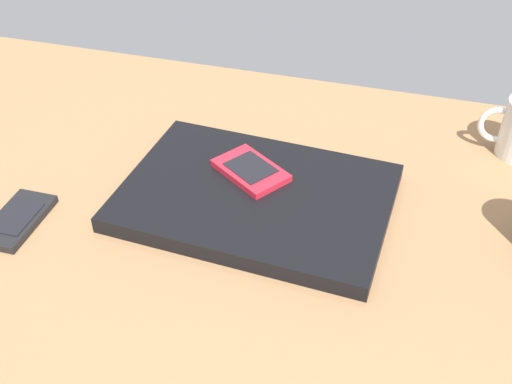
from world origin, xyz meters
TOP-DOWN VIEW (x-y plane):
  - desk_surface at (0.00, 0.00)cm, footprint 120.00×80.00cm
  - laptop_closed at (-4.89, -3.52)cm, footprint 36.64×26.74cm
  - cell_phone_on_laptop at (-3.09, -7.02)cm, footprint 11.93×10.93cm
  - cell_phone_on_desk at (23.73, 9.04)cm, footprint 5.83×10.84cm

SIDE VIEW (x-z plane):
  - desk_surface at x=0.00cm, z-range 0.00..3.00cm
  - cell_phone_on_desk at x=23.73cm, z-range 2.97..4.14cm
  - laptop_closed at x=-4.89cm, z-range 3.00..5.25cm
  - cell_phone_on_laptop at x=-3.09cm, z-range 5.21..6.28cm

